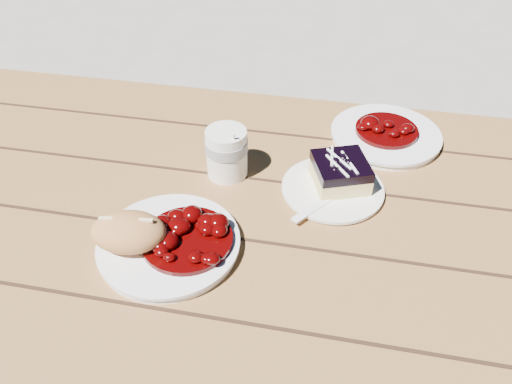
% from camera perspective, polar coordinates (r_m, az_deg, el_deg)
% --- Properties ---
extents(picnic_table, '(2.00, 1.55, 0.75)m').
position_cam_1_polar(picnic_table, '(1.04, -9.83, -7.09)').
color(picnic_table, brown).
rests_on(picnic_table, ground).
extents(main_plate, '(0.23, 0.23, 0.02)m').
position_cam_1_polar(main_plate, '(0.83, -9.89, -5.96)').
color(main_plate, white).
rests_on(main_plate, picnic_table).
extents(goulash_stew, '(0.15, 0.15, 0.04)m').
position_cam_1_polar(goulash_stew, '(0.80, -7.98, -4.61)').
color(goulash_stew, '#3E0202').
rests_on(goulash_stew, main_plate).
extents(bread_roll, '(0.13, 0.09, 0.06)m').
position_cam_1_polar(bread_roll, '(0.81, -14.36, -4.44)').
color(bread_roll, '#BB7F47').
rests_on(bread_roll, main_plate).
extents(dessert_plate, '(0.18, 0.18, 0.01)m').
position_cam_1_polar(dessert_plate, '(0.93, 8.73, 0.28)').
color(dessert_plate, white).
rests_on(dessert_plate, picnic_table).
extents(blueberry_cake, '(0.12, 0.12, 0.05)m').
position_cam_1_polar(blueberry_cake, '(0.92, 9.61, 2.26)').
color(blueberry_cake, '#E8D67E').
rests_on(blueberry_cake, dessert_plate).
extents(fork_dessert, '(0.12, 0.14, 0.00)m').
position_cam_1_polar(fork_dessert, '(0.88, 7.22, -1.45)').
color(fork_dessert, white).
rests_on(fork_dessert, dessert_plate).
extents(coffee_cup, '(0.08, 0.08, 0.10)m').
position_cam_1_polar(coffee_cup, '(0.94, -3.36, 4.48)').
color(coffee_cup, white).
rests_on(coffee_cup, picnic_table).
extents(second_plate, '(0.22, 0.22, 0.02)m').
position_cam_1_polar(second_plate, '(1.09, 14.58, 6.26)').
color(second_plate, white).
rests_on(second_plate, picnic_table).
extents(second_stew, '(0.13, 0.13, 0.04)m').
position_cam_1_polar(second_stew, '(1.07, 14.83, 7.53)').
color(second_stew, '#3E0202').
rests_on(second_stew, second_plate).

